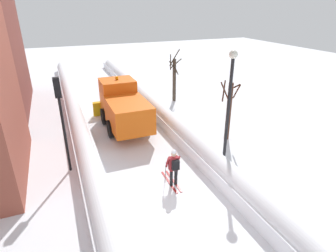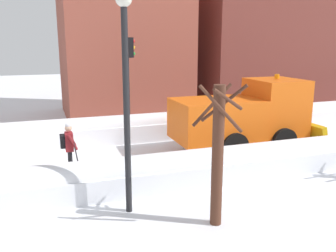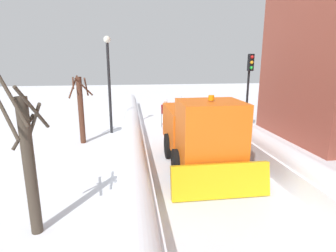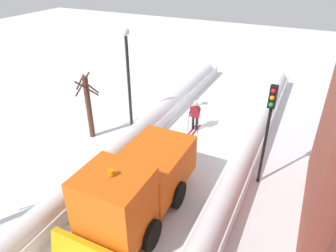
% 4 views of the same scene
% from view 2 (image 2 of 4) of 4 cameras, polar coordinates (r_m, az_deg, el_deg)
% --- Properties ---
extents(ground_plane, '(80.00, 80.00, 0.00)m').
position_cam_2_polar(ground_plane, '(16.45, 16.20, -3.01)').
color(ground_plane, white).
extents(snowbank_left, '(1.10, 36.00, 1.23)m').
position_cam_2_polar(snowbank_left, '(18.59, 11.37, 0.92)').
color(snowbank_left, white).
rests_on(snowbank_left, ground).
extents(snowbank_right, '(1.10, 36.00, 1.12)m').
position_cam_2_polar(snowbank_right, '(14.23, 22.82, -3.91)').
color(snowbank_right, white).
rests_on(snowbank_right, ground).
extents(building_brick_mid, '(6.54, 10.00, 9.09)m').
position_cam_2_polar(building_brick_mid, '(26.30, 14.90, 12.96)').
color(building_brick_mid, brown).
rests_on(building_brick_mid, ground).
extents(plow_truck, '(3.20, 5.98, 3.12)m').
position_cam_2_polar(plow_truck, '(15.21, 12.10, 1.66)').
color(plow_truck, orange).
rests_on(plow_truck, ground).
extents(skier, '(0.62, 1.80, 1.81)m').
position_cam_2_polar(skier, '(12.74, -15.24, -2.93)').
color(skier, black).
rests_on(skier, ground).
extents(traffic_light_pole, '(0.28, 0.42, 4.60)m').
position_cam_2_polar(traffic_light_pole, '(16.96, -5.98, 8.97)').
color(traffic_light_pole, black).
rests_on(traffic_light_pole, ground).
extents(street_lamp, '(0.40, 0.40, 5.60)m').
position_cam_2_polar(street_lamp, '(9.06, -6.64, 7.26)').
color(street_lamp, black).
rests_on(street_lamp, ground).
extents(bare_tree_near, '(1.16, 1.33, 3.52)m').
position_cam_2_polar(bare_tree_near, '(8.74, 7.82, -3.99)').
color(bare_tree_near, '#4E2C1F').
rests_on(bare_tree_near, ground).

